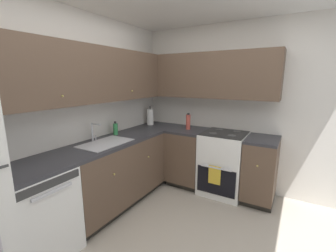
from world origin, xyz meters
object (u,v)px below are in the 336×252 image
object	(u,v)px
soap_bottle	(115,129)
oil_bottle	(188,122)
dishwasher	(36,214)
oven_range	(223,163)
paper_towel_roll	(150,117)

from	to	relation	value
soap_bottle	oil_bottle	xyz separation A→B (m)	(0.84, -0.75, 0.04)
dishwasher	oven_range	world-z (taller)	oven_range
soap_bottle	oil_bottle	size ratio (longest dim) A/B	0.74
oven_range	oil_bottle	size ratio (longest dim) A/B	4.14
soap_bottle	oil_bottle	bearing A→B (deg)	-41.70
soap_bottle	oven_range	bearing A→B (deg)	-57.28
paper_towel_roll	oil_bottle	xyz separation A→B (m)	(0.00, -0.73, -0.02)
dishwasher	soap_bottle	size ratio (longest dim) A/B	4.61
dishwasher	soap_bottle	distance (m)	1.42
oven_range	oil_bottle	world-z (taller)	oil_bottle
soap_bottle	dishwasher	bearing A→B (deg)	-172.08
soap_bottle	paper_towel_roll	xyz separation A→B (m)	(0.84, -0.02, 0.05)
soap_bottle	paper_towel_roll	world-z (taller)	paper_towel_roll
oven_range	oil_bottle	bearing A→B (deg)	91.80
oil_bottle	dishwasher	bearing A→B (deg)	165.19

